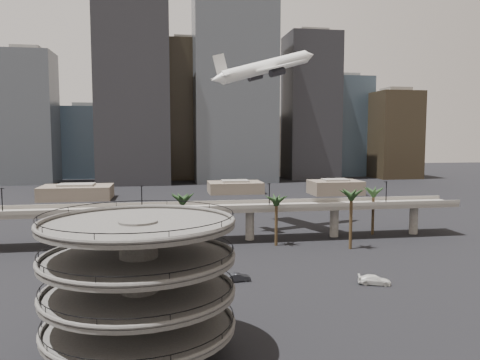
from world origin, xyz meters
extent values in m
plane|color=black|center=(0.00, 0.00, 0.00)|extent=(700.00, 700.00, 0.00)
cylinder|color=#454340|center=(-13.00, -4.00, 8.00)|extent=(4.40, 4.40, 16.50)
cylinder|color=#454340|center=(-13.00, -4.00, 3.77)|extent=(22.00, 22.00, 0.45)
torus|color=#454340|center=(-13.00, -4.00, 4.25)|extent=(22.20, 22.20, 0.50)
torus|color=black|center=(-13.00, -4.00, 5.05)|extent=(21.80, 21.80, 0.10)
cylinder|color=#454340|center=(-13.00, -4.00, 7.78)|extent=(22.00, 22.00, 0.45)
torus|color=#454340|center=(-13.00, -4.00, 8.25)|extent=(22.20, 22.20, 0.50)
torus|color=black|center=(-13.00, -4.00, 9.05)|extent=(21.80, 21.80, 0.10)
cylinder|color=#454340|center=(-13.00, -4.00, 11.78)|extent=(22.00, 22.00, 0.45)
torus|color=#454340|center=(-13.00, -4.00, 12.25)|extent=(22.20, 22.20, 0.50)
torus|color=black|center=(-13.00, -4.00, 13.05)|extent=(21.80, 21.80, 0.10)
cylinder|color=#454340|center=(-13.00, -4.00, 15.78)|extent=(22.00, 22.00, 0.45)
torus|color=#454340|center=(-13.00, -4.00, 16.25)|extent=(22.20, 22.20, 0.50)
torus|color=black|center=(-13.00, -4.00, 17.05)|extent=(21.80, 21.80, 0.10)
cube|color=slate|center=(0.00, 55.00, 8.00)|extent=(130.00, 9.00, 0.90)
cube|color=slate|center=(0.00, 50.50, 8.90)|extent=(130.00, 0.30, 1.00)
cube|color=slate|center=(0.00, 59.50, 8.90)|extent=(130.00, 0.30, 1.00)
cylinder|color=slate|center=(-33.00, 55.00, 3.80)|extent=(2.20, 2.20, 8.00)
cylinder|color=slate|center=(-11.00, 55.00, 3.80)|extent=(2.20, 2.20, 8.00)
cylinder|color=slate|center=(11.00, 55.00, 3.80)|extent=(2.20, 2.20, 8.00)
cylinder|color=slate|center=(33.00, 55.00, 3.80)|extent=(2.20, 2.20, 8.00)
cylinder|color=slate|center=(55.00, 55.00, 3.80)|extent=(2.20, 2.20, 8.00)
cylinder|color=black|center=(-45.00, 51.00, 11.50)|extent=(0.24, 0.24, 6.00)
cylinder|color=black|center=(-15.00, 51.00, 11.50)|extent=(0.24, 0.24, 6.00)
cylinder|color=black|center=(15.00, 51.00, 11.50)|extent=(0.24, 0.24, 6.00)
cylinder|color=black|center=(45.00, 51.00, 11.50)|extent=(0.24, 0.24, 6.00)
cylinder|color=#41301B|center=(-6.00, 44.00, 6.08)|extent=(0.70, 0.70, 12.15)
ellipsoid|color=#1A3116|center=(-6.00, 44.00, 12.55)|extent=(4.40, 4.40, 2.00)
cylinder|color=#41301B|center=(16.00, 48.00, 5.40)|extent=(0.70, 0.70, 10.80)
ellipsoid|color=#1A3116|center=(16.00, 48.00, 11.20)|extent=(4.40, 4.40, 2.00)
cylinder|color=#41301B|center=(32.00, 42.00, 6.30)|extent=(0.70, 0.70, 12.60)
ellipsoid|color=#1A3116|center=(32.00, 42.00, 13.00)|extent=(4.40, 4.40, 2.00)
cylinder|color=#41301B|center=(44.00, 56.00, 5.62)|extent=(0.70, 0.70, 11.25)
ellipsoid|color=#1A3116|center=(44.00, 56.00, 11.65)|extent=(4.40, 4.40, 2.00)
cube|color=brown|center=(-45.00, 140.00, 2.75)|extent=(28.00, 18.00, 5.50)
cube|color=slate|center=(-45.00, 140.00, 5.90)|extent=(14.00, 9.00, 0.80)
cube|color=brown|center=(22.00, 150.00, 2.50)|extent=(24.00, 16.00, 5.00)
cube|color=slate|center=(22.00, 150.00, 5.40)|extent=(12.00, 8.00, 0.80)
cube|color=brown|center=(65.00, 138.00, 3.00)|extent=(22.00, 15.00, 6.00)
cube|color=slate|center=(65.00, 138.00, 6.40)|extent=(11.00, 7.50, 0.80)
cube|color=#474C53|center=(-80.00, 210.00, 35.11)|extent=(26.00, 24.00, 70.21)
cube|color=slate|center=(-80.00, 210.00, 71.41)|extent=(14.30, 13.20, 2.40)
cube|color=#344350|center=(-55.00, 245.00, 21.60)|extent=(30.00, 30.00, 43.21)
cube|color=slate|center=(-55.00, 245.00, 44.41)|extent=(16.50, 16.50, 2.40)
cube|color=black|center=(-25.00, 200.00, 49.51)|extent=(38.00, 30.00, 99.01)
cube|color=black|center=(5.00, 225.00, 40.51)|extent=(28.00, 26.00, 81.01)
cube|color=slate|center=(5.00, 225.00, 82.21)|extent=(15.40, 14.30, 2.40)
cube|color=#474C53|center=(30.00, 205.00, 54.01)|extent=(45.00, 32.00, 108.02)
cube|color=#84735B|center=(55.00, 240.00, 18.90)|extent=(24.00, 24.00, 37.81)
cube|color=slate|center=(55.00, 240.00, 39.01)|extent=(13.20, 13.20, 2.40)
cube|color=black|center=(78.00, 215.00, 42.76)|extent=(30.00, 28.00, 85.51)
cube|color=slate|center=(78.00, 215.00, 86.71)|extent=(16.50, 15.40, 2.40)
cube|color=#344350|center=(105.00, 235.00, 31.50)|extent=(34.00, 30.00, 63.01)
cube|color=slate|center=(105.00, 235.00, 64.21)|extent=(18.70, 16.50, 2.40)
cube|color=black|center=(130.00, 210.00, 26.10)|extent=(26.00, 26.00, 52.21)
cube|color=slate|center=(130.00, 210.00, 53.41)|extent=(14.30, 14.30, 2.40)
cube|color=#84735B|center=(18.00, 260.00, 17.10)|extent=(22.00, 22.00, 34.21)
cube|color=slate|center=(18.00, 260.00, 35.41)|extent=(12.10, 12.10, 2.40)
cylinder|color=white|center=(17.60, 67.62, 44.31)|extent=(27.01, 12.95, 10.89)
cone|color=white|center=(31.36, 72.76, 48.44)|extent=(5.25, 4.82, 4.35)
cone|color=white|center=(3.83, 62.48, 40.17)|extent=(5.01, 4.41, 3.97)
cube|color=white|center=(16.86, 67.34, 43.47)|extent=(16.20, 29.87, 2.07)
cube|color=white|center=(5.51, 63.10, 41.08)|extent=(5.64, 10.05, 0.88)
cube|color=white|center=(4.81, 62.84, 43.74)|extent=(4.34, 1.90, 6.07)
cylinder|color=#232327|center=(15.76, 72.71, 42.28)|extent=(4.92, 3.43, 3.02)
cylinder|color=#232327|center=(19.55, 62.56, 42.28)|extent=(4.92, 3.43, 3.02)
imported|color=#A3172D|center=(-5.51, 17.27, 0.83)|extent=(4.90, 2.07, 1.65)
imported|color=#212327|center=(2.74, 22.49, 0.74)|extent=(4.61, 1.95, 1.48)
imported|color=silver|center=(25.98, 16.91, 0.81)|extent=(6.01, 3.96, 1.62)
camera|label=1|loc=(-10.11, -57.57, 25.90)|focal=35.00mm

